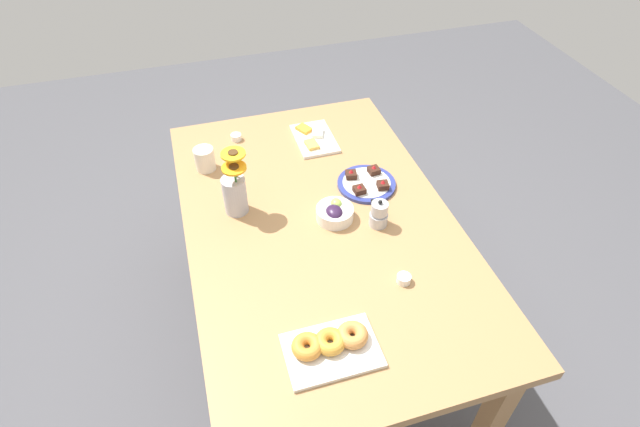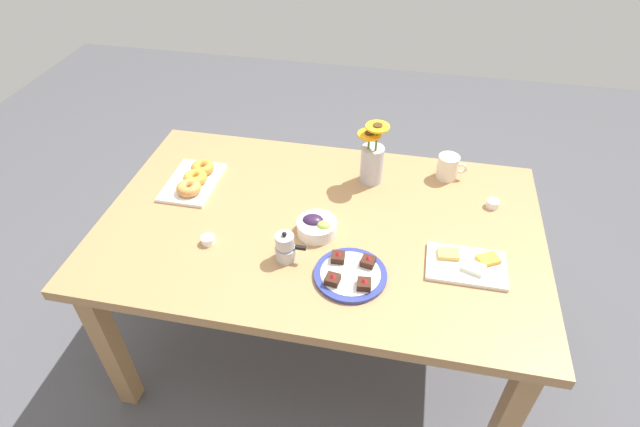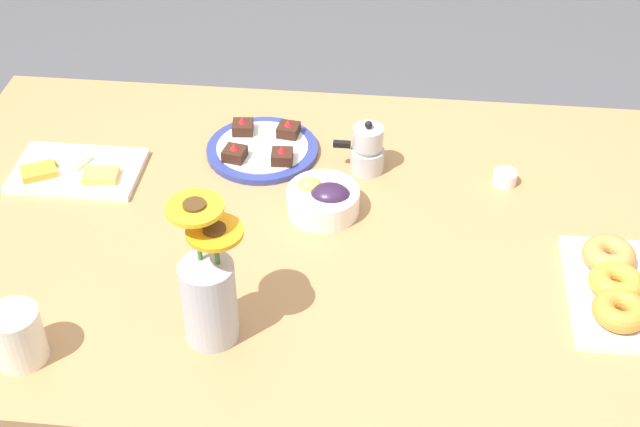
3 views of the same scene
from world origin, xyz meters
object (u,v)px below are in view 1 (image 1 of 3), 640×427
jam_cup_honey (236,137)px  dessert_plate (366,183)px  croissant_platter (331,345)px  jam_cup_berry (404,279)px  cheese_platter (314,138)px  coffee_mug (205,159)px  dining_table (320,237)px  moka_pot (379,214)px  grape_bowl (335,212)px  flower_vase (235,192)px

jam_cup_honey → dessert_plate: dessert_plate is taller
dessert_plate → croissant_platter: bearing=151.8°
jam_cup_berry → cheese_platter: bearing=4.0°
coffee_mug → jam_cup_berry: bearing=-145.4°
cheese_platter → coffee_mug: bearing=98.1°
dining_table → moka_pot: bearing=-110.4°
coffee_mug → dining_table: bearing=-140.4°
jam_cup_berry → dining_table: bearing=27.4°
cheese_platter → dessert_plate: bearing=-162.4°
coffee_mug → jam_cup_honey: bearing=-42.5°
croissant_platter → cheese_platter: bearing=-13.3°
croissant_platter → jam_cup_berry: bearing=-60.5°
grape_bowl → moka_pot: bearing=-117.8°
coffee_mug → grape_bowl: coffee_mug is taller
cheese_platter → dessert_plate: size_ratio=1.09×
dining_table → dessert_plate: (0.15, -0.24, 0.10)m
coffee_mug → flower_vase: 0.31m
dining_table → jam_cup_berry: size_ratio=33.33×
coffee_mug → croissant_platter: bearing=-165.9°
dining_table → croissant_platter: croissant_platter is taller
croissant_platter → grape_bowl: bearing=-18.8°
dining_table → moka_pot: size_ratio=13.45×
cheese_platter → croissant_platter: bearing=166.7°
cheese_platter → moka_pot: moka_pot is taller
dining_table → coffee_mug: bearing=39.6°
jam_cup_honey → coffee_mug: bearing=137.5°
cheese_platter → dessert_plate: 0.39m
cheese_platter → moka_pot: 0.60m
dessert_plate → dining_table: bearing=121.6°
jam_cup_berry → flower_vase: size_ratio=0.18×
dining_table → grape_bowl: (0.00, -0.06, 0.12)m
coffee_mug → croissant_platter: coffee_mug is taller
grape_bowl → jam_cup_honey: bearing=23.7°
dining_table → grape_bowl: bearing=-88.6°
cheese_platter → jam_cup_berry: bearing=-176.0°
coffee_mug → cheese_platter: bearing=-81.9°
jam_cup_berry → moka_pot: moka_pot is taller
jam_cup_honey → jam_cup_berry: same height
coffee_mug → dessert_plate: (-0.30, -0.62, -0.04)m
coffee_mug → dessert_plate: bearing=-116.0°
flower_vase → grape_bowl: bearing=-113.2°
grape_bowl → cheese_platter: grape_bowl is taller
dining_table → cheese_platter: (0.52, -0.13, 0.10)m
jam_cup_berry → grape_bowl: bearing=19.5°
dessert_plate → moka_pot: size_ratio=2.01×
croissant_platter → moka_pot: bearing=-35.7°
jam_cup_honey → grape_bowl: bearing=-156.3°
jam_cup_honey → cheese_platter: bearing=-106.7°
dessert_plate → flower_vase: (0.00, 0.53, 0.08)m
dining_table → moka_pot: moka_pot is taller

